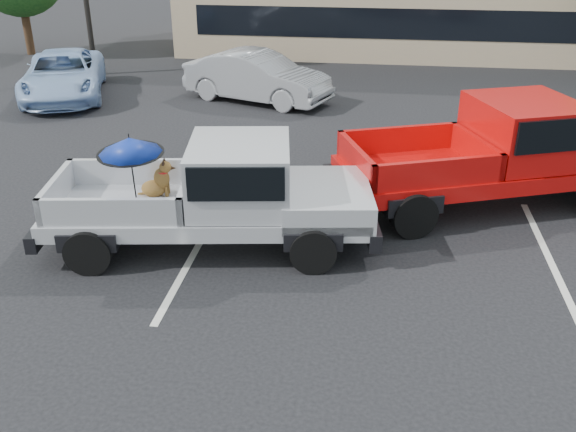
# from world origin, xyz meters

# --- Properties ---
(ground) EXTENTS (90.00, 90.00, 0.00)m
(ground) POSITION_xyz_m (0.00, 0.00, 0.00)
(ground) COLOR black
(ground) RESTS_ON ground
(stripe_left) EXTENTS (0.12, 5.00, 0.01)m
(stripe_left) POSITION_xyz_m (-3.00, 2.00, 0.00)
(stripe_left) COLOR silver
(stripe_left) RESTS_ON ground
(stripe_right) EXTENTS (0.12, 5.00, 0.01)m
(stripe_right) POSITION_xyz_m (3.00, 2.00, 0.00)
(stripe_right) COLOR silver
(stripe_right) RESTS_ON ground
(silver_pickup) EXTENTS (5.91, 2.77, 2.06)m
(silver_pickup) POSITION_xyz_m (-2.47, 2.05, 1.05)
(silver_pickup) COLOR black
(silver_pickup) RESTS_ON ground
(red_pickup) EXTENTS (6.61, 4.24, 2.06)m
(red_pickup) POSITION_xyz_m (2.65, 4.65, 1.13)
(red_pickup) COLOR black
(red_pickup) RESTS_ON ground
(silver_sedan) EXTENTS (4.77, 3.07, 1.48)m
(silver_sedan) POSITION_xyz_m (-3.63, 11.32, 0.74)
(silver_sedan) COLOR #9D9EA4
(silver_sedan) RESTS_ON ground
(blue_suv) EXTENTS (3.83, 5.44, 1.38)m
(blue_suv) POSITION_xyz_m (-9.67, 10.96, 0.69)
(blue_suv) COLOR #97B6E1
(blue_suv) RESTS_ON ground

